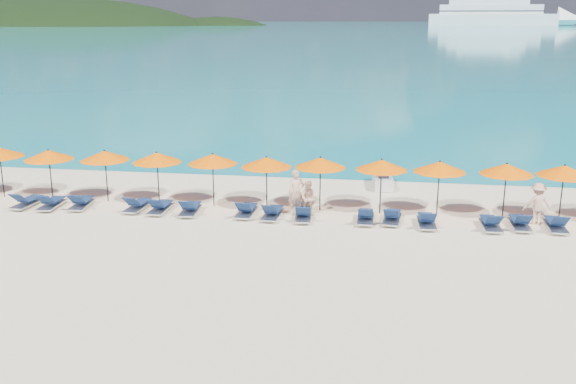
# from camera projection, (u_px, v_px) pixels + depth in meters

# --- Properties ---
(ground) EXTENTS (1400.00, 1400.00, 0.00)m
(ground) POSITION_uv_depth(u_px,v_px,m) (275.00, 248.00, 22.07)
(ground) COLOR beige
(sea) EXTENTS (1600.00, 1300.00, 0.01)m
(sea) POSITION_uv_depth(u_px,v_px,m) (385.00, 24.00, 651.34)
(sea) COLOR #1FA9B2
(sea) RESTS_ON ground
(headland_main) EXTENTS (374.00, 242.00, 126.50)m
(headland_main) POSITION_uv_depth(u_px,v_px,m) (54.00, 68.00, 590.47)
(headland_main) COLOR black
(headland_main) RESTS_ON ground
(headland_small) EXTENTS (162.00, 126.00, 85.50)m
(headland_small) POSITION_uv_depth(u_px,v_px,m) (218.00, 65.00, 587.00)
(headland_small) COLOR black
(headland_small) RESTS_ON ground
(cruise_ship) EXTENTS (132.35, 32.65, 36.47)m
(cruise_ship) POSITION_uv_depth(u_px,v_px,m) (506.00, 14.00, 565.91)
(cruise_ship) COLOR silver
(cruise_ship) RESTS_ON ground
(jetski) EXTENTS (1.05, 2.34, 0.81)m
(jetski) POSITION_uv_depth(u_px,v_px,m) (383.00, 180.00, 29.97)
(jetski) COLOR silver
(jetski) RESTS_ON ground
(beachgoer_a) EXTENTS (0.79, 0.66, 1.85)m
(beachgoer_a) POSITION_uv_depth(u_px,v_px,m) (296.00, 193.00, 25.57)
(beachgoer_a) COLOR tan
(beachgoer_a) RESTS_ON ground
(beachgoer_b) EXTENTS (0.71, 0.41, 1.45)m
(beachgoer_b) POSITION_uv_depth(u_px,v_px,m) (309.00, 198.00, 25.49)
(beachgoer_b) COLOR tan
(beachgoer_b) RESTS_ON ground
(beachgoer_c) EXTENTS (1.09, 0.58, 1.62)m
(beachgoer_c) POSITION_uv_depth(u_px,v_px,m) (537.00, 204.00, 24.46)
(beachgoer_c) COLOR tan
(beachgoer_c) RESTS_ON ground
(umbrella_2) EXTENTS (2.10, 2.10, 2.28)m
(umbrella_2) POSITION_uv_depth(u_px,v_px,m) (49.00, 155.00, 27.30)
(umbrella_2) COLOR black
(umbrella_2) RESTS_ON ground
(umbrella_3) EXTENTS (2.10, 2.10, 2.28)m
(umbrella_3) POSITION_uv_depth(u_px,v_px,m) (105.00, 156.00, 27.16)
(umbrella_3) COLOR black
(umbrella_3) RESTS_ON ground
(umbrella_4) EXTENTS (2.10, 2.10, 2.28)m
(umbrella_4) POSITION_uv_depth(u_px,v_px,m) (157.00, 158.00, 26.77)
(umbrella_4) COLOR black
(umbrella_4) RESTS_ON ground
(umbrella_5) EXTENTS (2.10, 2.10, 2.28)m
(umbrella_5) POSITION_uv_depth(u_px,v_px,m) (213.00, 159.00, 26.51)
(umbrella_5) COLOR black
(umbrella_5) RESTS_ON ground
(umbrella_6) EXTENTS (2.10, 2.10, 2.28)m
(umbrella_6) POSITION_uv_depth(u_px,v_px,m) (266.00, 162.00, 25.93)
(umbrella_6) COLOR black
(umbrella_6) RESTS_ON ground
(umbrella_7) EXTENTS (2.10, 2.10, 2.28)m
(umbrella_7) POSITION_uv_depth(u_px,v_px,m) (320.00, 163.00, 25.86)
(umbrella_7) COLOR black
(umbrella_7) RESTS_ON ground
(umbrella_8) EXTENTS (2.10, 2.10, 2.28)m
(umbrella_8) POSITION_uv_depth(u_px,v_px,m) (382.00, 165.00, 25.47)
(umbrella_8) COLOR black
(umbrella_8) RESTS_ON ground
(umbrella_9) EXTENTS (2.10, 2.10, 2.28)m
(umbrella_9) POSITION_uv_depth(u_px,v_px,m) (440.00, 167.00, 25.14)
(umbrella_9) COLOR black
(umbrella_9) RESTS_ON ground
(umbrella_10) EXTENTS (2.10, 2.10, 2.28)m
(umbrella_10) POSITION_uv_depth(u_px,v_px,m) (507.00, 169.00, 24.77)
(umbrella_10) COLOR black
(umbrella_10) RESTS_ON ground
(umbrella_11) EXTENTS (2.10, 2.10, 2.28)m
(umbrella_11) POSITION_uv_depth(u_px,v_px,m) (564.00, 171.00, 24.49)
(umbrella_11) COLOR black
(umbrella_11) RESTS_ON ground
(lounger_3) EXTENTS (0.76, 1.74, 0.66)m
(lounger_3) POSITION_uv_depth(u_px,v_px,m) (27.00, 202.00, 26.81)
(lounger_3) COLOR silver
(lounger_3) RESTS_ON ground
(lounger_4) EXTENTS (0.71, 1.73, 0.66)m
(lounger_4) POSITION_uv_depth(u_px,v_px,m) (51.00, 203.00, 26.61)
(lounger_4) COLOR silver
(lounger_4) RESTS_ON ground
(lounger_5) EXTENTS (0.79, 1.75, 0.66)m
(lounger_5) POSITION_uv_depth(u_px,v_px,m) (81.00, 203.00, 26.65)
(lounger_5) COLOR silver
(lounger_5) RESTS_ON ground
(lounger_6) EXTENTS (0.75, 1.74, 0.66)m
(lounger_6) POSITION_uv_depth(u_px,v_px,m) (137.00, 205.00, 26.32)
(lounger_6) COLOR silver
(lounger_6) RESTS_ON ground
(lounger_7) EXTENTS (0.63, 1.71, 0.66)m
(lounger_7) POSITION_uv_depth(u_px,v_px,m) (160.00, 207.00, 26.06)
(lounger_7) COLOR silver
(lounger_7) RESTS_ON ground
(lounger_8) EXTENTS (0.72, 1.74, 0.66)m
(lounger_8) POSITION_uv_depth(u_px,v_px,m) (190.00, 209.00, 25.83)
(lounger_8) COLOR silver
(lounger_8) RESTS_ON ground
(lounger_9) EXTENTS (0.67, 1.72, 0.66)m
(lounger_9) POSITION_uv_depth(u_px,v_px,m) (246.00, 210.00, 25.60)
(lounger_9) COLOR silver
(lounger_9) RESTS_ON ground
(lounger_10) EXTENTS (0.71, 1.73, 0.66)m
(lounger_10) POSITION_uv_depth(u_px,v_px,m) (273.00, 213.00, 25.30)
(lounger_10) COLOR silver
(lounger_10) RESTS_ON ground
(lounger_11) EXTENTS (0.76, 1.75, 0.66)m
(lounger_11) POSITION_uv_depth(u_px,v_px,m) (303.00, 214.00, 25.10)
(lounger_11) COLOR silver
(lounger_11) RESTS_ON ground
(lounger_12) EXTENTS (0.63, 1.70, 0.66)m
(lounger_12) POSITION_uv_depth(u_px,v_px,m) (366.00, 216.00, 24.81)
(lounger_12) COLOR silver
(lounger_12) RESTS_ON ground
(lounger_13) EXTENTS (0.78, 1.75, 0.66)m
(lounger_13) POSITION_uv_depth(u_px,v_px,m) (392.00, 217.00, 24.75)
(lounger_13) COLOR silver
(lounger_13) RESTS_ON ground
(lounger_14) EXTENTS (0.69, 1.72, 0.66)m
(lounger_14) POSITION_uv_depth(u_px,v_px,m) (427.00, 221.00, 24.31)
(lounger_14) COLOR silver
(lounger_14) RESTS_ON ground
(lounger_15) EXTENTS (0.70, 1.73, 0.66)m
(lounger_15) POSITION_uv_depth(u_px,v_px,m) (491.00, 223.00, 24.01)
(lounger_15) COLOR silver
(lounger_15) RESTS_ON ground
(lounger_16) EXTENTS (0.64, 1.71, 0.66)m
(lounger_16) POSITION_uv_depth(u_px,v_px,m) (520.00, 222.00, 24.08)
(lounger_16) COLOR silver
(lounger_16) RESTS_ON ground
(lounger_17) EXTENTS (0.66, 1.71, 0.66)m
(lounger_17) POSITION_uv_depth(u_px,v_px,m) (556.00, 224.00, 23.87)
(lounger_17) COLOR silver
(lounger_17) RESTS_ON ground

